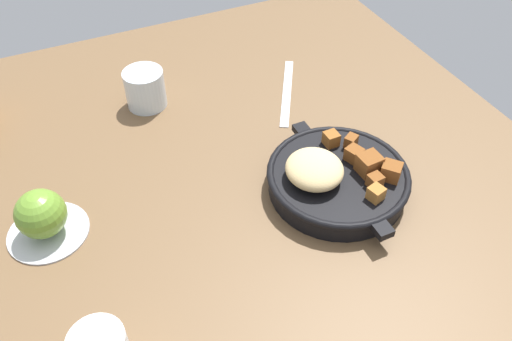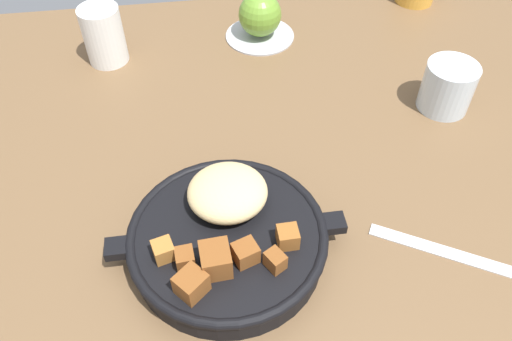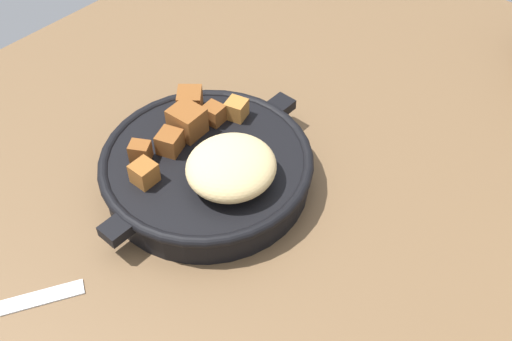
% 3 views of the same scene
% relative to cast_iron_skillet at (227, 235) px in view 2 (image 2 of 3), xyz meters
% --- Properties ---
extents(ground_plane, '(1.18, 0.95, 0.02)m').
position_rel_cast_iron_skillet_xyz_m(ground_plane, '(0.03, 0.09, -0.04)').
color(ground_plane, brown).
extents(cast_iron_skillet, '(0.27, 0.22, 0.08)m').
position_rel_cast_iron_skillet_xyz_m(cast_iron_skillet, '(0.00, 0.00, 0.00)').
color(cast_iron_skillet, black).
rests_on(cast_iron_skillet, ground_plane).
extents(saucer_plate, '(0.12, 0.12, 0.01)m').
position_rel_cast_iron_skillet_xyz_m(saucer_plate, '(0.10, 0.43, -0.02)').
color(saucer_plate, '#B7BABF').
rests_on(saucer_plate, ground_plane).
extents(red_apple, '(0.07, 0.07, 0.07)m').
position_rel_cast_iron_skillet_xyz_m(red_apple, '(0.10, 0.43, 0.02)').
color(red_apple, olive).
rests_on(red_apple, saucer_plate).
extents(butter_knife, '(0.20, 0.12, 0.00)m').
position_rel_cast_iron_skillet_xyz_m(butter_knife, '(0.26, -0.05, -0.03)').
color(butter_knife, silver).
rests_on(butter_knife, ground_plane).
extents(water_glass_short, '(0.07, 0.07, 0.07)m').
position_rel_cast_iron_skillet_xyz_m(water_glass_short, '(0.34, 0.21, 0.01)').
color(water_glass_short, silver).
rests_on(water_glass_short, ground_plane).
extents(white_creamer_pitcher, '(0.06, 0.06, 0.09)m').
position_rel_cast_iron_skillet_xyz_m(white_creamer_pitcher, '(-0.16, 0.40, 0.02)').
color(white_creamer_pitcher, white).
rests_on(white_creamer_pitcher, ground_plane).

